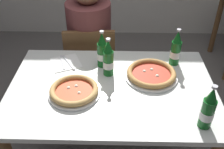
{
  "coord_description": "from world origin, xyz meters",
  "views": [
    {
      "loc": [
        0.03,
        -1.2,
        1.71
      ],
      "look_at": [
        0.0,
        0.05,
        0.8
      ],
      "focal_mm": 42.33,
      "sensor_mm": 36.0,
      "label": 1
    }
  ],
  "objects_px": {
    "dining_table_main": "(112,101)",
    "napkin_with_cutlery": "(66,63)",
    "chair_behind_table": "(91,65)",
    "pizza_margherita_near": "(74,91)",
    "beer_bottle_left": "(208,110)",
    "diner_seated": "(90,52)",
    "pizza_marinara_far": "(151,74)",
    "beer_bottle_right": "(108,60)",
    "beer_bottle_extra": "(176,50)",
    "beer_bottle_center": "(102,52)"
  },
  "relations": [
    {
      "from": "pizza_marinara_far",
      "to": "beer_bottle_right",
      "type": "distance_m",
      "value": 0.27
    },
    {
      "from": "dining_table_main",
      "to": "diner_seated",
      "type": "bearing_deg",
      "value": 106.26
    },
    {
      "from": "chair_behind_table",
      "to": "pizza_margherita_near",
      "type": "bearing_deg",
      "value": 84.14
    },
    {
      "from": "dining_table_main",
      "to": "pizza_margherita_near",
      "type": "distance_m",
      "value": 0.26
    },
    {
      "from": "dining_table_main",
      "to": "beer_bottle_extra",
      "type": "distance_m",
      "value": 0.52
    },
    {
      "from": "chair_behind_table",
      "to": "beer_bottle_left",
      "type": "bearing_deg",
      "value": 121.41
    },
    {
      "from": "beer_bottle_center",
      "to": "beer_bottle_extra",
      "type": "distance_m",
      "value": 0.47
    },
    {
      "from": "beer_bottle_center",
      "to": "napkin_with_cutlery",
      "type": "bearing_deg",
      "value": 175.06
    },
    {
      "from": "beer_bottle_right",
      "to": "beer_bottle_extra",
      "type": "xyz_separation_m",
      "value": [
        0.42,
        0.13,
        0.0
      ]
    },
    {
      "from": "pizza_margherita_near",
      "to": "napkin_with_cutlery",
      "type": "relative_size",
      "value": 1.24
    },
    {
      "from": "beer_bottle_extra",
      "to": "napkin_with_cutlery",
      "type": "distance_m",
      "value": 0.72
    },
    {
      "from": "napkin_with_cutlery",
      "to": "diner_seated",
      "type": "bearing_deg",
      "value": 74.54
    },
    {
      "from": "dining_table_main",
      "to": "beer_bottle_center",
      "type": "xyz_separation_m",
      "value": [
        -0.07,
        0.22,
        0.22
      ]
    },
    {
      "from": "diner_seated",
      "to": "beer_bottle_right",
      "type": "bearing_deg",
      "value": -72.47
    },
    {
      "from": "dining_table_main",
      "to": "pizza_marinara_far",
      "type": "xyz_separation_m",
      "value": [
        0.24,
        0.1,
        0.13
      ]
    },
    {
      "from": "chair_behind_table",
      "to": "beer_bottle_center",
      "type": "relative_size",
      "value": 3.44
    },
    {
      "from": "beer_bottle_center",
      "to": "dining_table_main",
      "type": "bearing_deg",
      "value": -73.27
    },
    {
      "from": "chair_behind_table",
      "to": "diner_seated",
      "type": "height_order",
      "value": "diner_seated"
    },
    {
      "from": "dining_table_main",
      "to": "chair_behind_table",
      "type": "relative_size",
      "value": 1.41
    },
    {
      "from": "beer_bottle_center",
      "to": "beer_bottle_extra",
      "type": "relative_size",
      "value": 1.0
    },
    {
      "from": "beer_bottle_right",
      "to": "napkin_with_cutlery",
      "type": "distance_m",
      "value": 0.32
    },
    {
      "from": "chair_behind_table",
      "to": "beer_bottle_center",
      "type": "distance_m",
      "value": 0.55
    },
    {
      "from": "dining_table_main",
      "to": "beer_bottle_extra",
      "type": "relative_size",
      "value": 4.86
    },
    {
      "from": "diner_seated",
      "to": "pizza_margherita_near",
      "type": "xyz_separation_m",
      "value": [
        -0.02,
        -0.73,
        0.19
      ]
    },
    {
      "from": "dining_table_main",
      "to": "diner_seated",
      "type": "xyz_separation_m",
      "value": [
        -0.19,
        0.66,
        -0.05
      ]
    },
    {
      "from": "diner_seated",
      "to": "beer_bottle_center",
      "type": "distance_m",
      "value": 0.53
    },
    {
      "from": "beer_bottle_extra",
      "to": "beer_bottle_center",
      "type": "bearing_deg",
      "value": -175.73
    },
    {
      "from": "pizza_margherita_near",
      "to": "pizza_marinara_far",
      "type": "relative_size",
      "value": 0.9
    },
    {
      "from": "chair_behind_table",
      "to": "pizza_margherita_near",
      "type": "height_order",
      "value": "chair_behind_table"
    },
    {
      "from": "chair_behind_table",
      "to": "napkin_with_cutlery",
      "type": "relative_size",
      "value": 3.61
    },
    {
      "from": "pizza_margherita_near",
      "to": "dining_table_main",
      "type": "bearing_deg",
      "value": 18.42
    },
    {
      "from": "chair_behind_table",
      "to": "beer_bottle_center",
      "type": "bearing_deg",
      "value": 103.2
    },
    {
      "from": "beer_bottle_center",
      "to": "pizza_marinara_far",
      "type": "bearing_deg",
      "value": -20.84
    },
    {
      "from": "beer_bottle_right",
      "to": "pizza_marinara_far",
      "type": "bearing_deg",
      "value": -4.96
    },
    {
      "from": "dining_table_main",
      "to": "beer_bottle_left",
      "type": "xyz_separation_m",
      "value": [
        0.46,
        -0.29,
        0.22
      ]
    },
    {
      "from": "pizza_margherita_near",
      "to": "beer_bottle_right",
      "type": "distance_m",
      "value": 0.28
    },
    {
      "from": "dining_table_main",
      "to": "beer_bottle_left",
      "type": "height_order",
      "value": "beer_bottle_left"
    },
    {
      "from": "chair_behind_table",
      "to": "beer_bottle_right",
      "type": "distance_m",
      "value": 0.63
    },
    {
      "from": "beer_bottle_center",
      "to": "beer_bottle_right",
      "type": "distance_m",
      "value": 0.1
    },
    {
      "from": "pizza_marinara_far",
      "to": "beer_bottle_right",
      "type": "bearing_deg",
      "value": 175.04
    },
    {
      "from": "dining_table_main",
      "to": "pizza_margherita_near",
      "type": "relative_size",
      "value": 4.1
    },
    {
      "from": "dining_table_main",
      "to": "napkin_with_cutlery",
      "type": "xyz_separation_m",
      "value": [
        -0.31,
        0.24,
        0.12
      ]
    },
    {
      "from": "pizza_marinara_far",
      "to": "beer_bottle_center",
      "type": "height_order",
      "value": "beer_bottle_center"
    },
    {
      "from": "beer_bottle_right",
      "to": "pizza_margherita_near",
      "type": "bearing_deg",
      "value": -133.61
    },
    {
      "from": "dining_table_main",
      "to": "pizza_marinara_far",
      "type": "relative_size",
      "value": 3.7
    },
    {
      "from": "chair_behind_table",
      "to": "beer_bottle_right",
      "type": "bearing_deg",
      "value": 104.6
    },
    {
      "from": "dining_table_main",
      "to": "beer_bottle_right",
      "type": "height_order",
      "value": "beer_bottle_right"
    },
    {
      "from": "diner_seated",
      "to": "pizza_marinara_far",
      "type": "xyz_separation_m",
      "value": [
        0.43,
        -0.56,
        0.19
      ]
    },
    {
      "from": "napkin_with_cutlery",
      "to": "dining_table_main",
      "type": "bearing_deg",
      "value": -37.66
    },
    {
      "from": "beer_bottle_right",
      "to": "napkin_with_cutlery",
      "type": "height_order",
      "value": "beer_bottle_right"
    }
  ]
}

